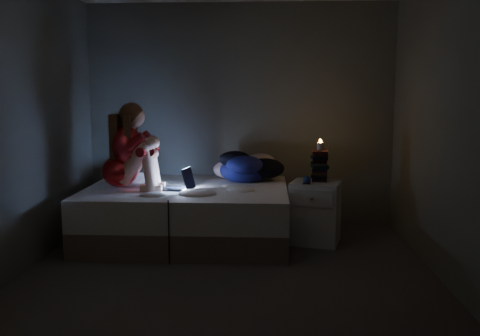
# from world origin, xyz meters

# --- Properties ---
(floor) EXTENTS (3.60, 3.80, 0.02)m
(floor) POSITION_xyz_m (0.00, 0.00, -0.01)
(floor) COLOR #4D4A48
(floor) RESTS_ON ground
(wall_back) EXTENTS (3.60, 0.02, 2.60)m
(wall_back) POSITION_xyz_m (0.00, 1.91, 1.30)
(wall_back) COLOR #51544D
(wall_back) RESTS_ON ground
(wall_front) EXTENTS (3.60, 0.02, 2.60)m
(wall_front) POSITION_xyz_m (0.00, -1.91, 1.30)
(wall_front) COLOR #51544D
(wall_front) RESTS_ON ground
(wall_left) EXTENTS (0.02, 3.80, 2.60)m
(wall_left) POSITION_xyz_m (-1.81, 0.00, 1.30)
(wall_left) COLOR #51544D
(wall_left) RESTS_ON ground
(wall_right) EXTENTS (0.02, 3.80, 2.60)m
(wall_right) POSITION_xyz_m (1.81, 0.00, 1.30)
(wall_right) COLOR #51544D
(wall_right) RESTS_ON ground
(bed) EXTENTS (2.10, 1.58, 0.58)m
(bed) POSITION_xyz_m (-0.51, 1.10, 0.29)
(bed) COLOR #B9B2A5
(bed) RESTS_ON ground
(pillow) EXTENTS (0.40, 0.29, 0.12)m
(pillow) POSITION_xyz_m (-1.20, 1.45, 0.64)
(pillow) COLOR white
(pillow) RESTS_ON bed
(woman) EXTENTS (0.56, 0.36, 0.90)m
(woman) POSITION_xyz_m (-1.18, 0.92, 1.03)
(woman) COLOR #960D0B
(woman) RESTS_ON bed
(laptop) EXTENTS (0.38, 0.31, 0.24)m
(laptop) POSITION_xyz_m (-0.61, 0.95, 0.70)
(laptop) COLOR black
(laptop) RESTS_ON bed
(clothes_pile) EXTENTS (0.69, 0.61, 0.35)m
(clothes_pile) POSITION_xyz_m (0.07, 1.51, 0.75)
(clothes_pile) COLOR #0F0D47
(clothes_pile) RESTS_ON bed
(nightstand) EXTENTS (0.58, 0.54, 0.65)m
(nightstand) POSITION_xyz_m (0.84, 1.08, 0.32)
(nightstand) COLOR silver
(nightstand) RESTS_ON ground
(book_stack) EXTENTS (0.19, 0.25, 0.31)m
(book_stack) POSITION_xyz_m (0.88, 1.15, 0.80)
(book_stack) COLOR black
(book_stack) RESTS_ON nightstand
(candle) EXTENTS (0.07, 0.07, 0.08)m
(candle) POSITION_xyz_m (0.88, 1.15, 1.00)
(candle) COLOR beige
(candle) RESTS_ON book_stack
(phone) EXTENTS (0.09, 0.15, 0.01)m
(phone) POSITION_xyz_m (0.76, 0.97, 0.65)
(phone) COLOR black
(phone) RESTS_ON nightstand
(blue_orb) EXTENTS (0.08, 0.08, 0.08)m
(blue_orb) POSITION_xyz_m (0.77, 0.96, 0.69)
(blue_orb) COLOR navy
(blue_orb) RESTS_ON nightstand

